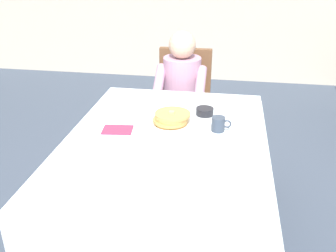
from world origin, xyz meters
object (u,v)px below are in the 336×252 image
at_px(spoon_near_edge, 160,155).
at_px(knife_right_of_plate, 204,129).
at_px(cup_coffee, 219,124).
at_px(fork_left_of_plate, 139,125).
at_px(chair_diner, 183,98).
at_px(bowl_butter, 205,111).
at_px(diner_person, 181,88).
at_px(plate_breakfast, 172,125).
at_px(breakfast_stack, 172,118).
at_px(dining_table_main, 166,152).
at_px(syrup_pitcher, 129,106).

bearing_deg(spoon_near_edge, knife_right_of_plate, 63.66).
distance_m(cup_coffee, spoon_near_edge, 0.44).
bearing_deg(fork_left_of_plate, spoon_near_edge, -148.58).
distance_m(chair_diner, knife_right_of_plate, 1.08).
bearing_deg(bowl_butter, knife_right_of_plate, -87.19).
bearing_deg(diner_person, chair_diner, -90.00).
height_order(bowl_butter, spoon_near_edge, bowl_butter).
relative_size(fork_left_of_plate, spoon_near_edge, 1.20).
height_order(plate_breakfast, breakfast_stack, breakfast_stack).
bearing_deg(breakfast_stack, spoon_near_edge, -90.45).
height_order(chair_diner, knife_right_of_plate, chair_diner).
bearing_deg(plate_breakfast, knife_right_of_plate, -6.01).
height_order(dining_table_main, fork_left_of_plate, fork_left_of_plate).
distance_m(syrup_pitcher, spoon_near_edge, 0.60).
height_order(plate_breakfast, fork_left_of_plate, plate_breakfast).
height_order(chair_diner, spoon_near_edge, chair_diner).
height_order(diner_person, cup_coffee, diner_person).
height_order(diner_person, syrup_pitcher, diner_person).
bearing_deg(chair_diner, knife_right_of_plate, 103.40).
relative_size(syrup_pitcher, fork_left_of_plate, 0.44).
xyz_separation_m(diner_person, syrup_pitcher, (-0.24, -0.69, 0.11)).
xyz_separation_m(diner_person, breakfast_stack, (0.06, -0.86, 0.12)).
bearing_deg(knife_right_of_plate, cup_coffee, -84.34).
height_order(dining_table_main, spoon_near_edge, spoon_near_edge).
distance_m(bowl_butter, knife_right_of_plate, 0.22).
bearing_deg(cup_coffee, chair_diner, 107.72).
relative_size(chair_diner, bowl_butter, 8.45).
relative_size(dining_table_main, chair_diner, 1.64).
relative_size(diner_person, plate_breakfast, 4.00).
height_order(fork_left_of_plate, spoon_near_edge, same).
xyz_separation_m(plate_breakfast, knife_right_of_plate, (0.19, -0.02, -0.01)).
height_order(bowl_butter, syrup_pitcher, syrup_pitcher).
height_order(knife_right_of_plate, spoon_near_edge, same).
relative_size(chair_diner, cup_coffee, 8.23).
xyz_separation_m(cup_coffee, syrup_pitcher, (-0.57, 0.19, -0.01)).
distance_m(bowl_butter, fork_left_of_plate, 0.43).
bearing_deg(bowl_butter, fork_left_of_plate, -149.71).
xyz_separation_m(plate_breakfast, fork_left_of_plate, (-0.19, -0.02, -0.01)).
bearing_deg(fork_left_of_plate, syrup_pitcher, 32.12).
bearing_deg(dining_table_main, fork_left_of_plate, 143.42).
relative_size(dining_table_main, fork_left_of_plate, 8.47).
bearing_deg(cup_coffee, dining_table_main, -154.30).
distance_m(diner_person, syrup_pitcher, 0.74).
height_order(dining_table_main, syrup_pitcher, syrup_pitcher).
distance_m(chair_diner, syrup_pitcher, 0.91).
relative_size(dining_table_main, knife_right_of_plate, 7.62).
bearing_deg(breakfast_stack, dining_table_main, -92.19).
bearing_deg(spoon_near_edge, dining_table_main, 94.71).
distance_m(chair_diner, fork_left_of_plate, 1.06).
bearing_deg(diner_person, cup_coffee, 110.62).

